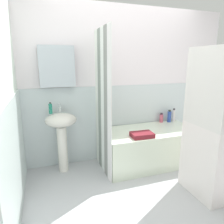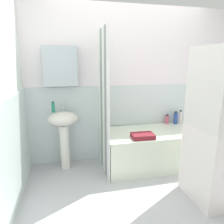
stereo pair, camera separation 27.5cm
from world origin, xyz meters
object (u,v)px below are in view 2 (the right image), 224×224
body_wash_bottle (167,119)px  washer_dryer_stack (223,128)px  sink (64,128)px  towel_folded (143,136)px  soap_dispenser (53,107)px  bathtub (152,148)px  lotion_bottle (176,118)px  conditioner_bottle (180,117)px

body_wash_bottle → washer_dryer_stack: washer_dryer_stack is taller
sink → washer_dryer_stack: size_ratio=0.51×
sink → body_wash_bottle: sink is taller
body_wash_bottle → towel_folded: 0.85m
soap_dispenser → body_wash_bottle: bearing=3.7°
sink → washer_dryer_stack: 2.05m
sink → soap_dispenser: soap_dispenser is taller
bathtub → lotion_bottle: bearing=27.8°
conditioner_bottle → washer_dryer_stack: bearing=-100.4°
towel_folded → washer_dryer_stack: washer_dryer_stack is taller
conditioner_bottle → washer_dryer_stack: size_ratio=0.13×
sink → conditioner_bottle: bearing=3.2°
conditioner_bottle → body_wash_bottle: size_ratio=1.42×
sink → lotion_bottle: sink is taller
bathtub → body_wash_bottle: 0.61m
bathtub → conditioner_bottle: conditioner_bottle is taller
towel_folded → washer_dryer_stack: bearing=-46.1°
lotion_bottle → towel_folded: 0.94m
soap_dispenser → conditioner_bottle: (2.06, 0.10, -0.29)m
sink → lotion_bottle: (1.84, 0.10, 0.01)m
sink → conditioner_bottle: 1.94m
soap_dispenser → conditioner_bottle: 2.08m
sink → body_wash_bottle: bearing=4.4°
soap_dispenser → washer_dryer_stack: washer_dryer_stack is taller
soap_dispenser → washer_dryer_stack: 2.15m
body_wash_bottle → bathtub: bearing=-141.8°
sink → washer_dryer_stack: (1.71, -1.10, 0.22)m
conditioner_bottle → lotion_bottle: bearing=-175.0°
body_wash_bottle → towel_folded: size_ratio=0.53×
soap_dispenser → bathtub: bearing=-7.8°
conditioner_bottle → towel_folded: bearing=-149.0°
soap_dispenser → body_wash_bottle: (1.83, 0.12, -0.32)m
bathtub → body_wash_bottle: size_ratio=9.00×
lotion_bottle → body_wash_bottle: bearing=167.9°
bathtub → conditioner_bottle: bearing=24.8°
lotion_bottle → conditioner_bottle: bearing=5.0°
body_wash_bottle → conditioner_bottle: bearing=-5.3°
sink → bathtub: (1.30, -0.18, -0.37)m
bathtub → towel_folded: bearing=-136.5°
soap_dispenser → body_wash_bottle: soap_dispenser is taller
body_wash_bottle → soap_dispenser: bearing=-176.3°
soap_dispenser → towel_folded: size_ratio=0.53×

